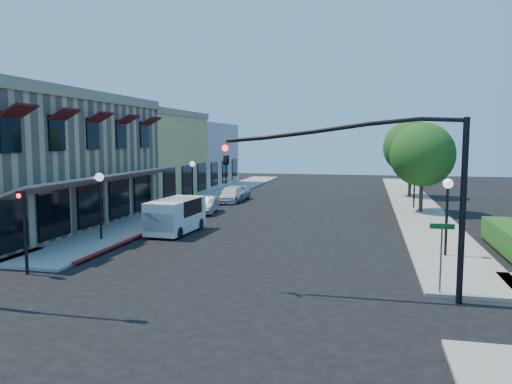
% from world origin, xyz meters
% --- Properties ---
extents(ground, '(120.00, 120.00, 0.00)m').
position_xyz_m(ground, '(0.00, 0.00, 0.00)').
color(ground, black).
rests_on(ground, ground).
extents(sidewalk_left, '(3.50, 50.00, 0.12)m').
position_xyz_m(sidewalk_left, '(-8.75, 27.00, 0.06)').
color(sidewalk_left, gray).
rests_on(sidewalk_left, ground).
extents(sidewalk_right, '(3.50, 50.00, 0.12)m').
position_xyz_m(sidewalk_right, '(8.75, 27.00, 0.06)').
color(sidewalk_right, gray).
rests_on(sidewalk_right, ground).
extents(curb_red_strip, '(0.25, 10.00, 0.06)m').
position_xyz_m(curb_red_strip, '(-6.90, 8.00, 0.00)').
color(curb_red_strip, maroon).
rests_on(curb_red_strip, ground).
extents(corner_brick_building, '(11.77, 18.20, 8.10)m').
position_xyz_m(corner_brick_building, '(-15.45, 11.00, 4.01)').
color(corner_brick_building, tan).
rests_on(corner_brick_building, ground).
extents(yellow_stucco_building, '(10.00, 12.00, 7.60)m').
position_xyz_m(yellow_stucco_building, '(-15.50, 26.00, 3.80)').
color(yellow_stucco_building, '#D1B95E').
rests_on(yellow_stucco_building, ground).
extents(pink_stucco_building, '(10.00, 12.00, 7.00)m').
position_xyz_m(pink_stucco_building, '(-15.50, 38.00, 3.50)').
color(pink_stucco_building, beige).
rests_on(pink_stucco_building, ground).
extents(street_tree_a, '(4.56, 4.56, 6.48)m').
position_xyz_m(street_tree_a, '(8.80, 22.00, 4.19)').
color(street_tree_a, '#312013').
rests_on(street_tree_a, ground).
extents(street_tree_b, '(4.94, 4.94, 7.02)m').
position_xyz_m(street_tree_b, '(8.80, 32.00, 4.54)').
color(street_tree_b, '#312013').
rests_on(street_tree_b, ground).
extents(signal_mast_arm, '(8.01, 0.39, 6.00)m').
position_xyz_m(signal_mast_arm, '(5.86, 1.50, 4.09)').
color(signal_mast_arm, black).
rests_on(signal_mast_arm, ground).
extents(secondary_signal, '(0.28, 0.42, 3.32)m').
position_xyz_m(secondary_signal, '(-8.00, 1.41, 2.32)').
color(secondary_signal, black).
rests_on(secondary_signal, ground).
extents(street_name_sign, '(0.80, 0.06, 2.50)m').
position_xyz_m(street_name_sign, '(7.50, 2.20, 1.70)').
color(street_name_sign, '#595B5E').
rests_on(street_name_sign, ground).
extents(lamppost_left_near, '(0.44, 0.44, 3.57)m').
position_xyz_m(lamppost_left_near, '(-8.50, 8.00, 2.74)').
color(lamppost_left_near, black).
rests_on(lamppost_left_near, ground).
extents(lamppost_left_far, '(0.44, 0.44, 3.57)m').
position_xyz_m(lamppost_left_far, '(-8.50, 22.00, 2.74)').
color(lamppost_left_far, black).
rests_on(lamppost_left_far, ground).
extents(lamppost_right_near, '(0.44, 0.44, 3.57)m').
position_xyz_m(lamppost_right_near, '(8.50, 8.00, 2.74)').
color(lamppost_right_near, black).
rests_on(lamppost_right_near, ground).
extents(lamppost_right_far, '(0.44, 0.44, 3.57)m').
position_xyz_m(lamppost_right_far, '(8.50, 24.00, 2.74)').
color(lamppost_right_far, black).
rests_on(lamppost_right_far, ground).
extents(white_van, '(2.13, 4.44, 1.92)m').
position_xyz_m(white_van, '(-5.50, 10.85, 1.11)').
color(white_van, silver).
rests_on(white_van, ground).
extents(parked_car_a, '(1.66, 3.97, 1.34)m').
position_xyz_m(parked_car_a, '(-6.20, 12.00, 0.67)').
color(parked_car_a, black).
rests_on(parked_car_a, ground).
extents(parked_car_b, '(1.74, 3.81, 1.21)m').
position_xyz_m(parked_car_b, '(-6.20, 18.51, 0.61)').
color(parked_car_b, '#9EA1A3').
rests_on(parked_car_b, ground).
extents(parked_car_c, '(1.96, 4.41, 1.26)m').
position_xyz_m(parked_car_c, '(-6.20, 25.00, 0.63)').
color(parked_car_c, silver).
rests_on(parked_car_c, ground).
extents(parked_car_d, '(2.06, 4.41, 1.22)m').
position_xyz_m(parked_car_d, '(-6.20, 26.00, 0.61)').
color(parked_car_d, '#B4B8B9').
rests_on(parked_car_d, ground).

